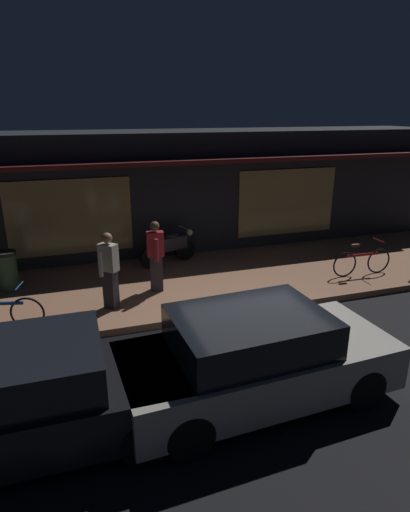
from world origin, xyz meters
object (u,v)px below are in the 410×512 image
Objects in this scene: parked_car_far at (25,397)px; person_photographer at (109,269)px; parked_car_across at (255,357)px; person_bystander at (156,255)px; bicycle_parked at (0,313)px; trash_bin at (8,270)px; bicycle_extra at (362,262)px; motorcycle at (169,246)px.

person_photographer is at bearing 67.42° from parked_car_far.
person_bystander is at bearing 98.49° from parked_car_across.
trash_bin is (-0.06, 2.12, 0.11)m from bicycle_parked.
bicycle_extra is (8.44, 0.30, 0.00)m from bicycle_parked.
bicycle_extra is (4.49, -2.36, -0.14)m from motorcycle.
bicycle_parked is 0.39× the size of parked_car_far.
parked_car_far is (-7.77, -3.47, 0.20)m from bicycle_extra.
person_photographer is 3.96m from parked_car_across.
person_bystander is at bearing 58.04° from parked_car_far.
person_photographer is 1.80× the size of trash_bin.
person_bystander is 0.40× the size of parked_car_across.
motorcycle is at bearing 67.44° from person_bystander.
motorcycle is 1.00× the size of bicycle_extra.
motorcycle is 0.40× the size of parked_car_across.
bicycle_extra is 0.99× the size of person_bystander.
parked_car_far is at bearing -121.96° from person_bystander.
motorcycle is 1.78× the size of trash_bin.
trash_bin reaches higher than bicycle_extra.
person_photographer is at bearing -39.18° from trash_bin.
motorcycle reaches higher than bicycle_parked.
person_bystander reaches higher than motorcycle.
person_photographer is 2.85m from trash_bin.
bicycle_extra is 0.40× the size of parked_car_far.
bicycle_extra is at bearing -12.04° from trash_bin.
bicycle_extra is 6.34m from person_photographer.
motorcycle is 6.70m from parked_car_far.
bicycle_parked is 0.39× the size of parked_car_across.
person_photographer is (-1.83, -2.33, 0.38)m from motorcycle.
person_bystander is 4.87m from parked_car_far.
bicycle_extra is at bearing -7.15° from person_bystander.
bicycle_extra is 1.79× the size of trash_bin.
motorcycle is at bearing 7.80° from trash_bin.
bicycle_parked is at bearing -88.31° from trash_bin.
trash_bin is at bearing 140.82° from person_photographer.
person_photographer reaches higher than parked_car_across.
parked_car_far reaches higher than bicycle_extra.
parked_car_far is at bearing -112.58° from person_photographer.
bicycle_parked is 2.21m from person_photographer.
trash_bin is at bearing 126.37° from parked_car_across.
parked_car_across reaches higher than bicycle_parked.
parked_car_across is (0.62, -4.17, -0.32)m from person_bystander.
bicycle_extra is 8.69m from trash_bin.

